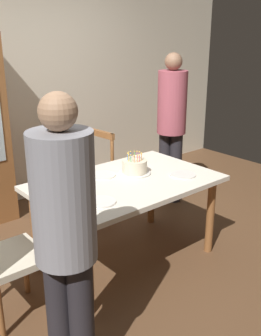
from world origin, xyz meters
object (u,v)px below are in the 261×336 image
object	(u,v)px
person_celebrant	(65,233)
person_guest	(172,120)
plate_near_guest	(183,175)
plate_far_side	(103,175)
dining_table	(126,191)
plate_near_celebrant	(101,202)
chair_spindle_back	(88,180)
birthday_cake	(135,167)

from	to	relation	value
person_celebrant	person_guest	xyz separation A→B (m)	(2.24, 1.44, 0.02)
plate_near_guest	plate_far_side	bearing A→B (deg)	140.54
dining_table	plate_far_side	distance (m)	0.25
plate_near_celebrant	person_guest	distance (m)	1.85
person_guest	plate_far_side	bearing A→B (deg)	-161.12
dining_table	person_celebrant	world-z (taller)	person_celebrant
dining_table	plate_near_celebrant	world-z (taller)	plate_near_celebrant
dining_table	chair_spindle_back	bearing A→B (deg)	78.10
chair_spindle_back	person_guest	bearing A→B (deg)	-8.39
plate_near_guest	chair_spindle_back	bearing A→B (deg)	105.47
birthday_cake	person_celebrant	xyz separation A→B (m)	(-1.21, -0.87, 0.15)
birthday_cake	dining_table	bearing A→B (deg)	-153.42
dining_table	person_celebrant	size ratio (longest dim) A/B	0.91
chair_spindle_back	person_guest	size ratio (longest dim) A/B	0.56
plate_near_celebrant	plate_far_side	bearing A→B (deg)	52.01
person_celebrant	plate_far_side	bearing A→B (deg)	45.93
plate_near_celebrant	chair_spindle_back	bearing A→B (deg)	60.25
plate_near_celebrant	plate_near_guest	bearing A→B (deg)	0.00
dining_table	person_guest	world-z (taller)	person_guest
dining_table	plate_near_celebrant	xyz separation A→B (m)	(-0.42, -0.22, 0.10)
plate_far_side	chair_spindle_back	distance (m)	0.70
plate_near_celebrant	chair_spindle_back	world-z (taller)	chair_spindle_back
plate_far_side	plate_near_celebrant	bearing A→B (deg)	-127.99
plate_far_side	person_celebrant	size ratio (longest dim) A/B	0.13
birthday_cake	plate_near_celebrant	distance (m)	0.66
plate_near_celebrant	plate_near_guest	world-z (taller)	same
birthday_cake	plate_near_celebrant	world-z (taller)	birthday_cake
plate_near_guest	person_guest	world-z (taller)	person_guest
plate_near_celebrant	person_guest	world-z (taller)	person_guest
plate_near_guest	person_guest	distance (m)	1.17
plate_near_guest	chair_spindle_back	xyz separation A→B (m)	(-0.28, 1.02, -0.28)
birthday_cake	person_celebrant	bearing A→B (deg)	-144.40
plate_near_celebrant	dining_table	bearing A→B (deg)	27.65
dining_table	chair_spindle_back	distance (m)	0.84
birthday_cake	plate_far_side	world-z (taller)	birthday_cake
plate_near_celebrant	chair_spindle_back	xyz separation A→B (m)	(0.58, 1.02, -0.28)
birthday_cake	person_celebrant	distance (m)	1.50
chair_spindle_back	plate_far_side	bearing A→B (deg)	-112.63
plate_near_celebrant	person_celebrant	distance (m)	0.87
plate_near_guest	person_celebrant	distance (m)	1.61
plate_near_guest	person_guest	size ratio (longest dim) A/B	0.13
dining_table	birthday_cake	size ratio (longest dim) A/B	5.39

